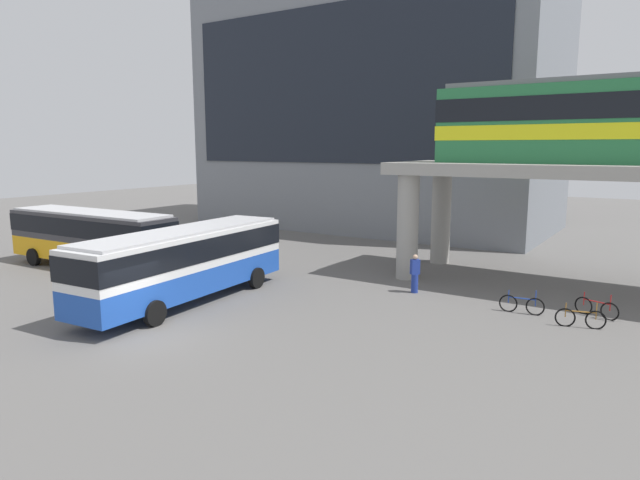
% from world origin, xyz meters
% --- Properties ---
extents(ground_plane, '(120.00, 120.00, 0.00)m').
position_xyz_m(ground_plane, '(0.00, 10.00, 0.00)').
color(ground_plane, '#605E5B').
extents(station_building, '(28.77, 14.59, 20.51)m').
position_xyz_m(station_building, '(-6.72, 30.68, 10.26)').
color(station_building, slate).
rests_on(station_building, ground_plane).
extents(bus_main, '(3.30, 11.19, 3.22)m').
position_xyz_m(bus_main, '(-2.20, 3.96, 1.99)').
color(bus_main, '#1E4CB2').
rests_on(bus_main, ground_plane).
extents(bus_secondary, '(11.12, 3.05, 3.22)m').
position_xyz_m(bus_secondary, '(-11.76, 6.01, 1.99)').
color(bus_secondary, orange).
rests_on(bus_secondary, ground_plane).
extents(bicycle_red, '(1.71, 0.66, 1.04)m').
position_xyz_m(bicycle_red, '(13.17, 11.35, 0.36)').
color(bicycle_red, black).
rests_on(bicycle_red, ground_plane).
extents(bicycle_blue, '(1.79, 0.20, 1.04)m').
position_xyz_m(bicycle_blue, '(10.54, 10.23, 0.36)').
color(bicycle_blue, black).
rests_on(bicycle_blue, ground_plane).
extents(bicycle_brown, '(1.75, 0.51, 1.04)m').
position_xyz_m(bicycle_brown, '(12.84, 9.52, 0.36)').
color(bicycle_brown, black).
rests_on(bicycle_brown, ground_plane).
extents(pedestrian_at_kerb, '(0.46, 0.47, 1.81)m').
position_xyz_m(pedestrian_at_kerb, '(5.55, 10.89, 0.86)').
color(pedestrian_at_kerb, navy).
rests_on(pedestrian_at_kerb, ground_plane).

